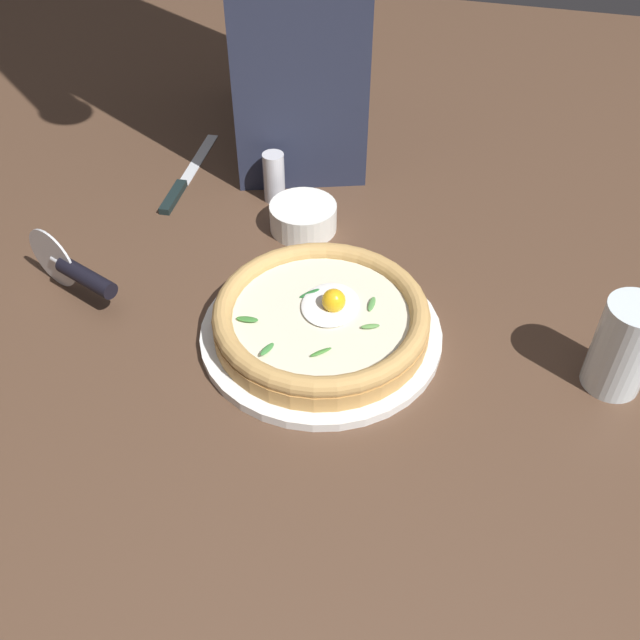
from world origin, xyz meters
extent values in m
cube|color=brown|center=(0.00, 0.00, -0.01)|extent=(2.40, 2.40, 0.03)
cylinder|color=white|center=(0.00, 0.02, 0.01)|extent=(0.29, 0.29, 0.01)
cylinder|color=tan|center=(0.00, 0.02, 0.02)|extent=(0.26, 0.26, 0.02)
torus|color=tan|center=(0.00, 0.02, 0.04)|extent=(0.26, 0.26, 0.02)
cylinder|color=beige|center=(0.00, 0.02, 0.04)|extent=(0.21, 0.21, 0.00)
ellipsoid|color=white|center=(-0.02, 0.03, 0.04)|extent=(0.08, 0.07, 0.01)
sphere|color=yellow|center=(-0.01, 0.03, 0.05)|extent=(0.03, 0.03, 0.03)
ellipsoid|color=#40893F|center=(0.07, -0.02, 0.04)|extent=(0.03, 0.01, 0.01)
ellipsoid|color=#588F44|center=(0.01, 0.08, 0.04)|extent=(0.02, 0.02, 0.00)
ellipsoid|color=#448934|center=(0.06, 0.04, 0.04)|extent=(0.02, 0.02, 0.01)
ellipsoid|color=#256D2F|center=(-0.03, 0.00, 0.04)|extent=(0.02, 0.03, 0.01)
ellipsoid|color=#528F47|center=(-0.03, 0.08, 0.04)|extent=(0.02, 0.01, 0.01)
ellipsoid|color=#3E8537|center=(0.03, -0.06, 0.04)|extent=(0.01, 0.03, 0.01)
cylinder|color=white|center=(-0.21, -0.06, 0.02)|extent=(0.10, 0.10, 0.04)
cylinder|color=silver|center=(-0.01, -0.34, 0.04)|extent=(0.03, 0.08, 0.08)
cylinder|color=silver|center=(-0.01, -0.33, 0.04)|extent=(0.01, 0.02, 0.01)
cylinder|color=black|center=(0.01, -0.28, 0.04)|extent=(0.05, 0.09, 0.02)
cube|color=silver|center=(-0.35, -0.28, 0.00)|extent=(0.16, 0.03, 0.00)
cube|color=black|center=(-0.23, -0.27, 0.01)|extent=(0.08, 0.02, 0.01)
cylinder|color=silver|center=(-0.01, 0.36, 0.06)|extent=(0.07, 0.07, 0.11)
cylinder|color=white|center=(-0.01, 0.36, 0.03)|extent=(0.06, 0.06, 0.06)
cylinder|color=silver|center=(-0.27, -0.12, 0.04)|extent=(0.03, 0.03, 0.08)
camera|label=1|loc=(0.59, 0.18, 0.60)|focal=39.46mm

